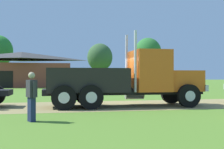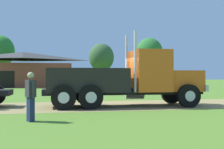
{
  "view_description": "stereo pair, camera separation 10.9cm",
  "coord_description": "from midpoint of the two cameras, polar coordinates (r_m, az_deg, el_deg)",
  "views": [
    {
      "loc": [
        -3.76,
        -15.96,
        1.57
      ],
      "look_at": [
        -0.28,
        -0.02,
        1.64
      ],
      "focal_mm": 49.42,
      "sensor_mm": 36.0,
      "label": 1
    },
    {
      "loc": [
        -3.66,
        -15.99,
        1.57
      ],
      "look_at": [
        -0.28,
        -0.02,
        1.64
      ],
      "focal_mm": 49.42,
      "sensor_mm": 36.0,
      "label": 2
    }
  ],
  "objects": [
    {
      "name": "ground_plane",
      "position": [
        16.47,
        1.12,
        -5.71
      ],
      "size": [
        200.0,
        200.0,
        0.0
      ],
      "primitive_type": "plane",
      "color": "#537D28"
    },
    {
      "name": "dirt_track",
      "position": [
        16.47,
        1.12,
        -5.69
      ],
      "size": [
        120.0,
        5.51,
        0.01
      ],
      "primitive_type": "cube",
      "color": "#91814F",
      "rests_on": "ground_plane"
    },
    {
      "name": "truck_foreground_white",
      "position": [
        15.83,
        2.65,
        -1.04
      ],
      "size": [
        8.26,
        2.83,
        3.79
      ],
      "color": "black",
      "rests_on": "ground_plane"
    },
    {
      "name": "visitor_walking_mid",
      "position": [
        10.95,
        -14.55,
        -3.63
      ],
      "size": [
        0.4,
        0.61,
        1.7
      ],
      "color": "#2D2D33",
      "rests_on": "ground_plane"
    },
    {
      "name": "shed_building",
      "position": [
        45.4,
        -16.04,
        0.8
      ],
      "size": [
        13.78,
        8.25,
        4.95
      ],
      "color": "brown",
      "rests_on": "ground_plane"
    },
    {
      "name": "tree_left",
      "position": [
        55.03,
        -19.99,
        4.07
      ],
      "size": [
        4.84,
        4.84,
        8.38
      ],
      "color": "#513823",
      "rests_on": "ground_plane"
    },
    {
      "name": "tree_mid",
      "position": [
        56.88,
        -1.93,
        3.18
      ],
      "size": [
        4.64,
        4.64,
        7.54
      ],
      "color": "#513823",
      "rests_on": "ground_plane"
    },
    {
      "name": "tree_right",
      "position": [
        47.87,
        6.98,
        4.03
      ],
      "size": [
        4.11,
        4.11,
        7.43
      ],
      "color": "#513823",
      "rests_on": "ground_plane"
    }
  ]
}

